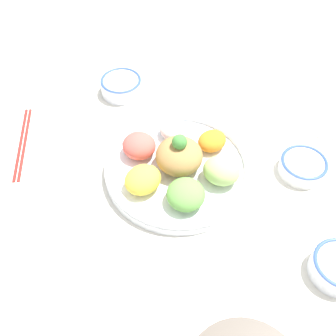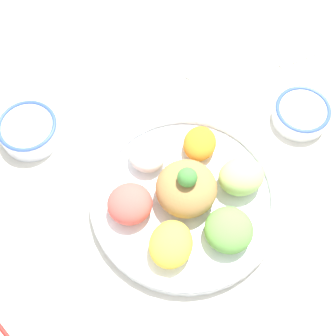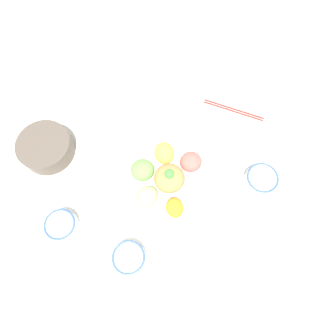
{
  "view_description": "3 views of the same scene",
  "coord_description": "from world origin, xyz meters",
  "px_view_note": "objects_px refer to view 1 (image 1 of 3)",
  "views": [
    {
      "loc": [
        -0.28,
        -0.43,
        0.68
      ],
      "look_at": [
        -0.02,
        -0.01,
        0.07
      ],
      "focal_mm": 42.0,
      "sensor_mm": 36.0,
      "label": 1
    },
    {
      "loc": [
        -0.26,
        -0.06,
        0.75
      ],
      "look_at": [
        0.06,
        0.07,
        0.03
      ],
      "focal_mm": 50.0,
      "sensor_mm": 36.0,
      "label": 2
    },
    {
      "loc": [
        0.31,
        -0.01,
        0.91
      ],
      "look_at": [
        0.0,
        0.02,
        0.09
      ],
      "focal_mm": 30.0,
      "sensor_mm": 36.0,
      "label": 3
    }
  ],
  "objects_px": {
    "salad_platter": "(178,165)",
    "sauce_bowl_red": "(121,85)",
    "rice_bowl_blue": "(303,166)",
    "chopsticks_pair_near": "(22,142)",
    "serving_spoon_main": "(272,102)"
  },
  "relations": [
    {
      "from": "sauce_bowl_red",
      "to": "serving_spoon_main",
      "type": "bearing_deg",
      "value": -38.62
    },
    {
      "from": "rice_bowl_blue",
      "to": "serving_spoon_main",
      "type": "relative_size",
      "value": 0.75
    },
    {
      "from": "rice_bowl_blue",
      "to": "chopsticks_pair_near",
      "type": "height_order",
      "value": "rice_bowl_blue"
    },
    {
      "from": "rice_bowl_blue",
      "to": "chopsticks_pair_near",
      "type": "bearing_deg",
      "value": 140.13
    },
    {
      "from": "rice_bowl_blue",
      "to": "chopsticks_pair_near",
      "type": "relative_size",
      "value": 0.47
    },
    {
      "from": "salad_platter",
      "to": "chopsticks_pair_near",
      "type": "bearing_deg",
      "value": 134.05
    },
    {
      "from": "chopsticks_pair_near",
      "to": "rice_bowl_blue",
      "type": "bearing_deg",
      "value": 76.39
    },
    {
      "from": "salad_platter",
      "to": "sauce_bowl_red",
      "type": "bearing_deg",
      "value": 85.57
    },
    {
      "from": "rice_bowl_blue",
      "to": "serving_spoon_main",
      "type": "xyz_separation_m",
      "value": [
        0.1,
        0.2,
        -0.02
      ]
    },
    {
      "from": "serving_spoon_main",
      "to": "salad_platter",
      "type": "bearing_deg",
      "value": 25.89
    },
    {
      "from": "chopsticks_pair_near",
      "to": "sauce_bowl_red",
      "type": "bearing_deg",
      "value": 123.77
    },
    {
      "from": "salad_platter",
      "to": "sauce_bowl_red",
      "type": "relative_size",
      "value": 3.05
    },
    {
      "from": "sauce_bowl_red",
      "to": "rice_bowl_blue",
      "type": "relative_size",
      "value": 1.05
    },
    {
      "from": "sauce_bowl_red",
      "to": "salad_platter",
      "type": "bearing_deg",
      "value": -94.43
    },
    {
      "from": "rice_bowl_blue",
      "to": "chopsticks_pair_near",
      "type": "xyz_separation_m",
      "value": [
        -0.49,
        0.41,
        -0.02
      ]
    }
  ]
}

